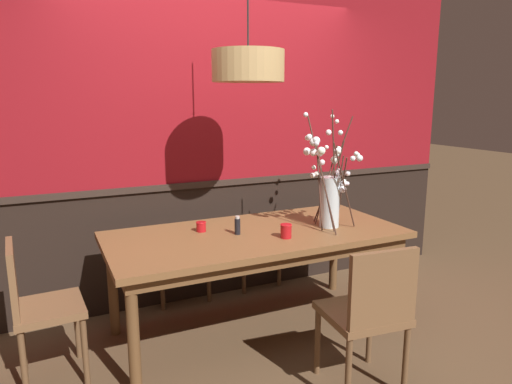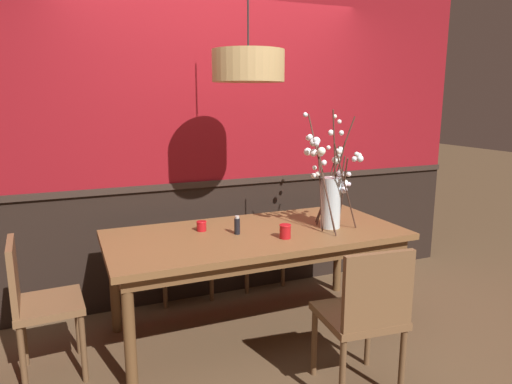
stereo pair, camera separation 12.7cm
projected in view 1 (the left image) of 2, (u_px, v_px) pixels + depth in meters
The scene contains 12 objects.
ground_plane at pixel (256, 330), 3.45m from camera, with size 24.00×24.00×0.00m, color brown.
back_wall at pixel (216, 143), 3.90m from camera, with size 4.77×0.14×2.67m.
dining_table at pixel (256, 242), 3.31m from camera, with size 2.10×0.98×0.77m.
chair_near_side_right at pixel (369, 310), 2.64m from camera, with size 0.48×0.47×0.91m.
chair_head_west_end at pixel (36, 303), 2.74m from camera, with size 0.41×0.43×0.89m.
chair_far_side_left at pixel (177, 237), 3.99m from camera, with size 0.47×0.42×0.93m.
chair_far_side_right at pixel (249, 227), 4.30m from camera, with size 0.45×0.44×0.92m.
vase_with_blossoms at pixel (330, 192), 3.38m from camera, with size 0.52×0.50×0.86m.
candle_holder_nearer_center at pixel (286, 231), 3.15m from camera, with size 0.08×0.08×0.10m.
candle_holder_nearer_edge at pixel (201, 226), 3.30m from camera, with size 0.07×0.07×0.07m.
condiment_bottle at pixel (238, 226), 3.22m from camera, with size 0.04×0.04×0.13m.
pendant_lamp at pixel (248, 66), 3.08m from camera, with size 0.49×0.49×0.86m.
Camera 1 is at (-1.35, -2.87, 1.71)m, focal length 32.34 mm.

